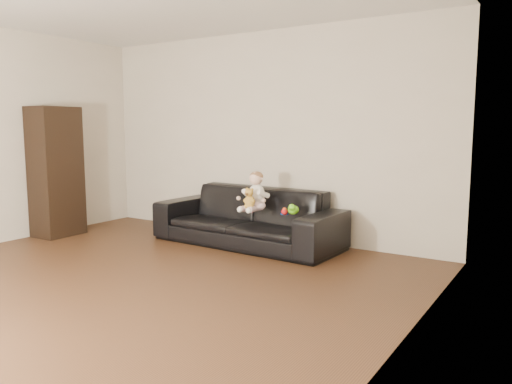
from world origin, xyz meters
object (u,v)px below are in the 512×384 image
Objects in this scene: toy_blue_disc at (285,214)px; teddy_bear at (249,198)px; baby at (255,194)px; sofa at (247,217)px; toy_green at (293,210)px; cabinet at (56,172)px; toy_rattle at (285,212)px.

teddy_bear is at bearing -162.48° from toy_blue_disc.
baby reaches higher than toy_blue_disc.
toy_blue_disc is at bearing -3.92° from baby.
sofa is 15.58× the size of toy_green.
toy_green is at bearing 5.31° from teddy_bear.
teddy_bear is at bearing -87.26° from baby.
cabinet is 3.18m from toy_green.
toy_green is (3.05, 0.81, -0.34)m from cabinet.
baby is at bearing 172.62° from toy_rattle.
cabinet reaches higher than toy_green.
cabinet reaches higher than teddy_bear.
toy_blue_disc is (2.97, 0.77, -0.38)m from cabinet.
teddy_bear is at bearing 12.22° from cabinet.
baby is 3.09× the size of toy_green.
sofa is at bearing 166.59° from toy_blue_disc.
teddy_bear is 1.54× the size of toy_green.
toy_green is at bearing 51.97° from toy_rattle.
toy_rattle reaches higher than toy_blue_disc.
baby is 0.44m from toy_blue_disc.
toy_rattle is 0.05m from toy_blue_disc.
toy_green is 2.04× the size of toy_rattle.
sofa is at bearing 163.86° from toy_rattle.
teddy_bear is 0.52m from toy_green.
sofa is 0.39m from baby.
sofa is at bearing 172.11° from toy_green.
toy_blue_disc is at bearing 12.69° from cabinet.
baby is 2.01× the size of teddy_bear.
baby reaches higher than toy_green.
toy_blue_disc is at bearing 119.45° from toy_rattle.
baby is 0.45m from toy_rattle.
cabinet is 3.09m from toy_blue_disc.
teddy_bear is (2.58, 0.64, -0.23)m from cabinet.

